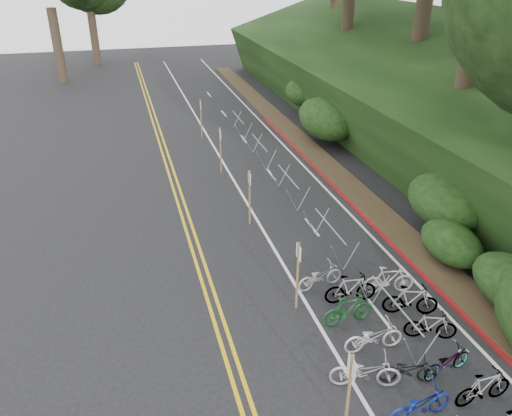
{
  "coord_description": "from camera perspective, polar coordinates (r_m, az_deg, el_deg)",
  "views": [
    {
      "loc": [
        -4.19,
        -7.39,
        10.36
      ],
      "look_at": [
        0.58,
        9.92,
        1.3
      ],
      "focal_mm": 35.0,
      "sensor_mm": 36.0,
      "label": 1
    }
  ],
  "objects": [
    {
      "name": "signpost_near",
      "position": [
        12.61,
        10.62,
        -19.49
      ],
      "size": [
        0.08,
        0.4,
        2.34
      ],
      "color": "brown",
      "rests_on": "ground"
    },
    {
      "name": "red_curb",
      "position": [
        24.09,
        10.47,
        0.95
      ],
      "size": [
        0.25,
        28.0,
        0.1
      ],
      "primitive_type": "cube",
      "color": "maroon",
      "rests_on": "ground"
    },
    {
      "name": "embankment",
      "position": [
        32.46,
        17.4,
        11.68
      ],
      "size": [
        14.3,
        48.14,
        9.11
      ],
      "color": "black",
      "rests_on": "ground"
    },
    {
      "name": "bike_front",
      "position": [
        14.26,
        12.38,
        -17.76
      ],
      "size": [
        1.21,
        2.03,
        1.01
      ],
      "primitive_type": "imported",
      "rotation": [
        0.0,
        0.0,
        1.27
      ],
      "color": "#9E9EA3",
      "rests_on": "ground"
    },
    {
      "name": "bike_valet",
      "position": [
        14.91,
        18.57,
        -16.43
      ],
      "size": [
        3.26,
        10.72,
        1.07
      ],
      "color": "navy",
      "rests_on": "ground"
    },
    {
      "name": "signposts_rest",
      "position": [
        23.67,
        -2.6,
        4.58
      ],
      "size": [
        0.08,
        18.4,
        2.5
      ],
      "color": "brown",
      "rests_on": "ground"
    },
    {
      "name": "road_markings",
      "position": [
        20.89,
        -0.0,
        -2.95
      ],
      "size": [
        7.47,
        80.0,
        0.01
      ],
      "color": "gold",
      "rests_on": "ground"
    },
    {
      "name": "bike_racks_rest",
      "position": [
        23.62,
        3.67,
        2.98
      ],
      "size": [
        1.14,
        23.0,
        1.17
      ],
      "color": "#90949D",
      "rests_on": "ground"
    }
  ]
}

